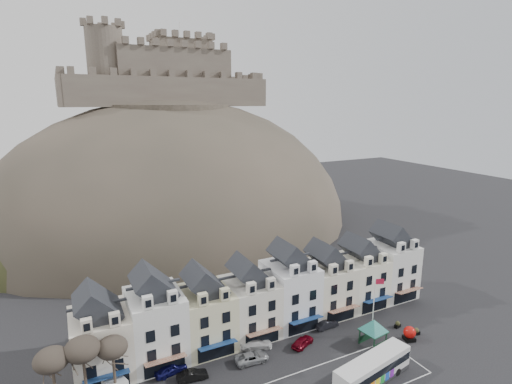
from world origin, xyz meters
TOP-DOWN VIEW (x-y plane):
  - coach_bay_markings at (2.00, 1.25)m, footprint 22.00×7.50m
  - townhouse_terrace at (0.15, 15.97)m, footprint 54.40×9.35m
  - castle_hill at (1.25, 68.95)m, footprint 100.00×76.00m
  - castle at (0.51, 75.93)m, footprint 50.20×22.20m
  - tree_left_far at (-29.00, 10.50)m, footprint 3.61×3.61m
  - tree_left_mid at (-26.00, 10.50)m, footprint 3.78×3.78m
  - tree_left_near at (-23.00, 10.50)m, footprint 3.43×3.43m
  - bus at (5.25, -0.37)m, footprint 11.73×4.63m
  - bus_shelter at (10.47, 5.28)m, footprint 6.14×6.14m
  - red_buoy at (15.98, 3.84)m, footprint 1.73×1.73m
  - flagpole at (12.08, 7.06)m, footprint 1.24×0.58m
  - white_van at (-23.36, 12.00)m, footprint 3.54×5.10m
  - planter_west at (17.00, 7.00)m, footprint 1.10×0.72m
  - planter_east at (18.00, 4.39)m, footprint 1.13×0.73m
  - car_navy at (-16.31, 12.00)m, footprint 4.36×2.28m
  - car_black at (-14.23, 9.65)m, footprint 3.92×1.73m
  - car_silver at (-6.23, 9.50)m, footprint 4.60×2.41m
  - car_white at (-4.40, 12.00)m, footprint 4.89×3.08m
  - car_maroon at (1.64, 9.50)m, footprint 4.13×2.92m
  - car_charcoal at (7.34, 11.69)m, footprint 3.81×1.44m

SIDE VIEW (x-z plane):
  - coach_bay_markings at x=2.00m, z-range -0.01..0.01m
  - castle_hill at x=1.25m, z-range -33.89..34.11m
  - planter_west at x=17.00m, z-range -0.02..1.00m
  - planter_east at x=18.00m, z-range -0.02..1.03m
  - car_charcoal at x=7.34m, z-range 0.00..1.24m
  - car_black at x=-14.23m, z-range 0.00..1.25m
  - car_silver at x=-6.23m, z-range 0.00..1.26m
  - car_maroon at x=1.64m, z-range 0.00..1.30m
  - car_white at x=-4.40m, z-range 0.00..1.32m
  - car_navy at x=-16.31m, z-range 0.00..1.42m
  - white_van at x=-23.36m, z-range 0.00..2.14m
  - red_buoy at x=15.98m, z-range 0.02..2.12m
  - bus at x=5.25m, z-range 0.17..3.40m
  - bus_shelter at x=10.47m, z-range 1.09..5.02m
  - flagpole at x=12.08m, z-range 0.65..9.83m
  - townhouse_terrace at x=0.15m, z-range -0.60..11.20m
  - tree_left_near at x=-23.00m, z-range 2.64..10.47m
  - tree_left_far at x=-29.00m, z-range 2.78..11.02m
  - tree_left_mid at x=-26.00m, z-range 2.92..11.56m
  - castle at x=0.51m, z-range 29.19..51.19m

